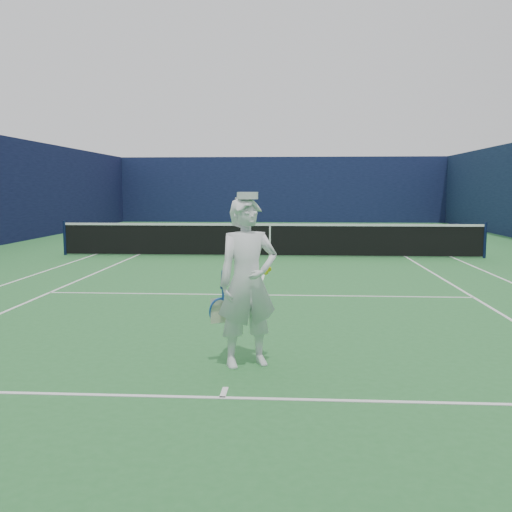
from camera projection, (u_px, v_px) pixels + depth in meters
The scene contains 5 objects.
ground at pixel (270, 256), 17.38m from camera, with size 80.00×80.00×0.00m, color #2A6F33.
court_markings at pixel (270, 256), 17.38m from camera, with size 11.03×23.83×0.01m.
windscreen_fence at pixel (270, 190), 17.15m from camera, with size 20.12×36.12×4.00m.
tennis_net at pixel (270, 238), 17.31m from camera, with size 12.88×0.09×1.07m.
tennis_player at pixel (248, 282), 6.54m from camera, with size 0.91×0.71×2.01m.
Camera 1 is at (0.68, -17.25, 2.05)m, focal length 40.00 mm.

